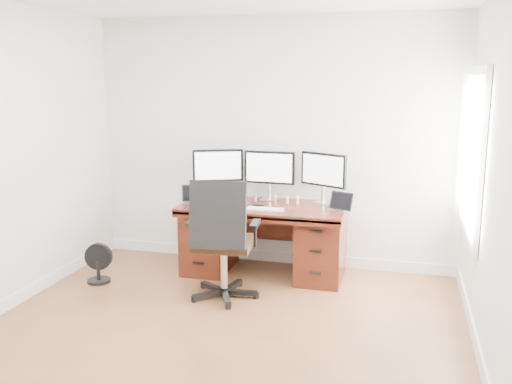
% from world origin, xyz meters
% --- Properties ---
extents(ground, '(4.50, 4.50, 0.00)m').
position_xyz_m(ground, '(0.00, 0.00, 0.00)').
color(ground, brown).
rests_on(ground, ground).
extents(back_wall, '(4.00, 0.10, 2.70)m').
position_xyz_m(back_wall, '(0.00, 2.25, 1.35)').
color(back_wall, white).
rests_on(back_wall, ground).
extents(right_wall, '(0.10, 4.50, 2.70)m').
position_xyz_m(right_wall, '(2.00, 0.11, 1.35)').
color(right_wall, white).
rests_on(right_wall, ground).
extents(desk, '(1.70, 0.80, 0.75)m').
position_xyz_m(desk, '(0.00, 1.83, 0.40)').
color(desk, '#47180E').
rests_on(desk, ground).
extents(office_chair, '(0.69, 0.68, 1.16)m').
position_xyz_m(office_chair, '(-0.20, 1.04, 0.38)').
color(office_chair, black).
rests_on(office_chair, ground).
extents(floor_fan, '(0.28, 0.24, 0.40)m').
position_xyz_m(floor_fan, '(-1.57, 1.15, 0.20)').
color(floor_fan, black).
rests_on(floor_fan, ground).
extents(monitor_left, '(0.52, 0.24, 0.53)m').
position_xyz_m(monitor_left, '(-0.58, 2.07, 1.09)').
color(monitor_left, silver).
rests_on(monitor_left, desk).
extents(monitor_center, '(0.55, 0.15, 0.53)m').
position_xyz_m(monitor_center, '(-0.00, 2.07, 1.09)').
color(monitor_center, silver).
rests_on(monitor_center, desk).
extents(monitor_right, '(0.50, 0.28, 0.53)m').
position_xyz_m(monitor_right, '(0.58, 2.07, 1.09)').
color(monitor_right, silver).
rests_on(monitor_right, desk).
extents(tablet_left, '(0.25, 0.16, 0.19)m').
position_xyz_m(tablet_left, '(-0.75, 1.75, 0.84)').
color(tablet_left, silver).
rests_on(tablet_left, desk).
extents(tablet_right, '(0.25, 0.16, 0.19)m').
position_xyz_m(tablet_right, '(0.81, 1.75, 0.84)').
color(tablet_right, silver).
rests_on(tablet_right, desk).
extents(keyboard, '(0.29, 0.13, 0.01)m').
position_xyz_m(keyboard, '(0.03, 1.61, 0.76)').
color(keyboard, silver).
rests_on(keyboard, desk).
extents(trackpad, '(0.17, 0.17, 0.01)m').
position_xyz_m(trackpad, '(0.19, 1.62, 0.76)').
color(trackpad, silver).
rests_on(trackpad, desk).
extents(drawing_tablet, '(0.26, 0.20, 0.01)m').
position_xyz_m(drawing_tablet, '(-0.22, 1.66, 0.76)').
color(drawing_tablet, black).
rests_on(drawing_tablet, desk).
extents(phone, '(0.12, 0.06, 0.01)m').
position_xyz_m(phone, '(-0.04, 1.79, 0.76)').
color(phone, black).
rests_on(phone, desk).
extents(figurine_purple, '(0.03, 0.03, 0.08)m').
position_xyz_m(figurine_purple, '(-0.36, 1.95, 0.80)').
color(figurine_purple, '#9563DE').
rests_on(figurine_purple, desk).
extents(figurine_blue, '(0.03, 0.03, 0.08)m').
position_xyz_m(figurine_blue, '(-0.25, 1.95, 0.80)').
color(figurine_blue, '#6498E3').
rests_on(figurine_blue, desk).
extents(figurine_brown, '(0.03, 0.03, 0.08)m').
position_xyz_m(figurine_brown, '(-0.12, 1.95, 0.80)').
color(figurine_brown, brown).
rests_on(figurine_brown, desk).
extents(figurine_pink, '(0.03, 0.03, 0.08)m').
position_xyz_m(figurine_pink, '(0.09, 1.95, 0.80)').
color(figurine_pink, pink).
rests_on(figurine_pink, desk).
extents(figurine_yellow, '(0.03, 0.03, 0.08)m').
position_xyz_m(figurine_yellow, '(0.22, 1.95, 0.80)').
color(figurine_yellow, '#D6CC73').
rests_on(figurine_yellow, desk).
extents(figurine_orange, '(0.03, 0.03, 0.08)m').
position_xyz_m(figurine_orange, '(0.33, 1.95, 0.80)').
color(figurine_orange, '#FDB15F').
rests_on(figurine_orange, desk).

